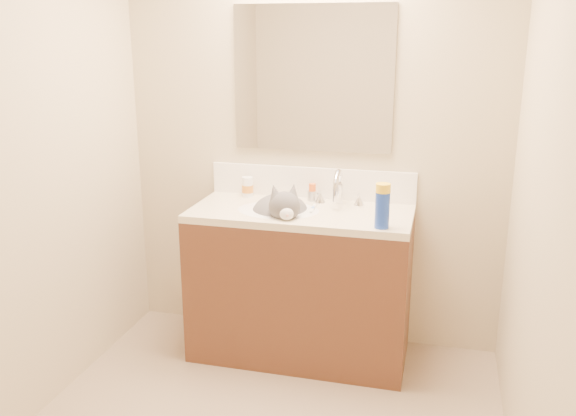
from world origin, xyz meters
The scene contains 16 objects.
room_shell centered at (0.00, 0.00, 1.49)m, with size 2.24×2.54×2.52m.
vanity_cabinet centered at (0.00, 0.97, 0.41)m, with size 1.20×0.55×0.82m, color #522D1C.
counter_slab centered at (0.00, 0.97, 0.84)m, with size 1.20×0.55×0.04m, color beige.
basin centered at (-0.12, 0.94, 0.79)m, with size 0.45×0.36×0.14m, color white.
faucet centered at (0.18, 1.11, 0.95)m, with size 0.28×0.20×0.21m.
cat centered at (-0.10, 0.95, 0.84)m, with size 0.45×0.48×0.34m.
backsplash centered at (0.00, 1.24, 0.95)m, with size 1.20×0.02×0.18m, color white.
mirror centered at (0.00, 1.24, 1.54)m, with size 0.90×0.02×0.80m, color white.
pill_bottle centered at (-0.37, 1.17, 0.92)m, with size 0.06×0.06×0.12m, color white.
pill_label centered at (-0.37, 1.17, 0.91)m, with size 0.07×0.07×0.04m, color orange.
silver_jar centered at (0.02, 1.18, 0.89)m, with size 0.05×0.05×0.06m, color #B7B7BC.
amber_bottle centered at (0.02, 1.18, 0.91)m, with size 0.04×0.04×0.10m, color orange.
toothbrush centered at (0.06, 1.00, 0.87)m, with size 0.02×0.15×0.01m, color white.
toothbrush_head centered at (0.06, 1.00, 0.87)m, with size 0.01×0.03×0.01m, color #6E99E9.
spray_can centered at (0.46, 0.77, 0.96)m, with size 0.07×0.07×0.20m, color #1A3CB8.
spray_cap centered at (0.46, 0.77, 1.06)m, with size 0.07×0.07×0.04m, color yellow.
Camera 1 is at (0.73, -2.12, 1.78)m, focal length 38.00 mm.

